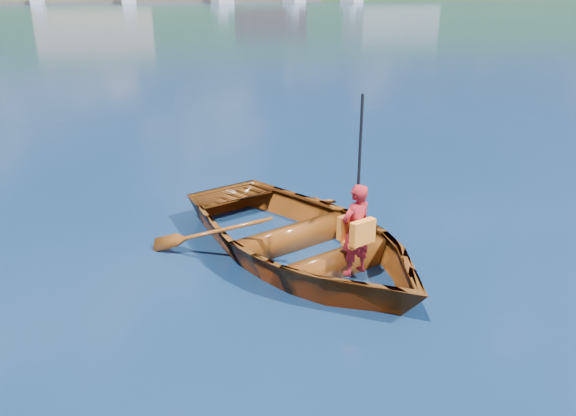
{
  "coord_description": "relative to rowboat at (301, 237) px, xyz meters",
  "views": [
    {
      "loc": [
        -1.59,
        -6.25,
        3.42
      ],
      "look_at": [
        0.41,
        0.27,
        0.74
      ],
      "focal_mm": 35.0,
      "sensor_mm": 36.0,
      "label": 1
    }
  ],
  "objects": [
    {
      "name": "child_paddler",
      "position": [
        0.44,
        -0.8,
        0.39
      ],
      "size": [
        0.5,
        0.43,
        2.2
      ],
      "color": "#A51A20",
      "rests_on": "ground"
    },
    {
      "name": "rowboat",
      "position": [
        0.0,
        0.0,
        0.0
      ],
      "size": [
        4.36,
        5.12,
        0.9
      ],
      "color": "brown",
      "rests_on": "ground"
    },
    {
      "name": "ground",
      "position": [
        -0.58,
        -0.27,
        -0.3
      ],
      "size": [
        600.0,
        600.0,
        0.0
      ],
      "color": "#10223B",
      "rests_on": "ground"
    },
    {
      "name": "dock",
      "position": [
        -9.46,
        147.73,
        0.1
      ],
      "size": [
        159.94,
        13.88,
        0.8
      ],
      "color": "brown",
      "rests_on": "ground"
    }
  ]
}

